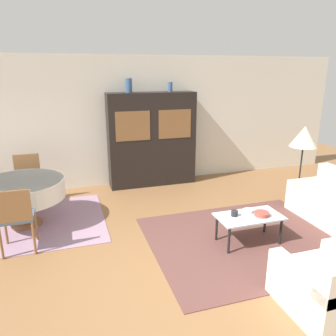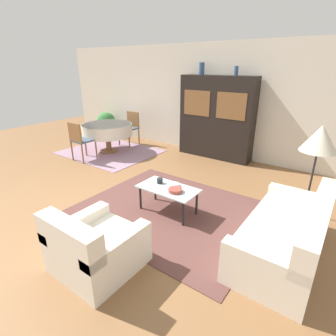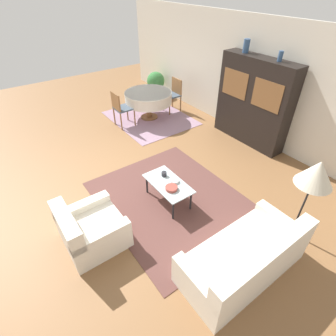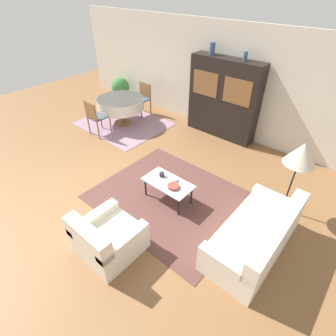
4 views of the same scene
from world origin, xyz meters
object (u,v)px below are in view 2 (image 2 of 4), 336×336
Objects in this scene: coffee_table at (168,190)px; vase_tall at (202,69)px; couch at (288,236)px; display_cabinet at (216,118)px; bowl_small at (175,185)px; armchair at (95,248)px; vase_short at (236,71)px; floor_lamp at (320,140)px; dining_chair_far at (130,126)px; dining_chair_near at (80,139)px; potted_plant at (106,123)px; cup at (160,181)px; bowl at (175,190)px; dining_table at (107,130)px.

coffee_table is 3.38× the size of vase_tall.
display_cabinet is (-2.42, 2.88, 0.70)m from couch.
coffee_table is 0.14m from bowl_small.
vase_short is at bearing 94.07° from armchair.
floor_lamp is 5.13× the size of vase_tall.
couch is 1.91× the size of dining_chair_far.
armchair is 0.93× the size of dining_chair_near.
display_cabinet is 3.84m from potted_plant.
dining_chair_far is at bearing 128.94° from armchair.
display_cabinet is at bearing -179.87° from vase_short.
couch is 9.04× the size of vase_short.
bowl_small is (0.70, -2.78, -0.54)m from display_cabinet.
vase_tall is (-2.89, 1.72, 0.90)m from floor_lamp.
dining_chair_near is at bearing -142.74° from vase_short.
coffee_table is 3.02m from display_cabinet.
vase_tall reaches higher than dining_chair_near.
armchair is at bearing -42.93° from potted_plant.
cup reaches higher than coffee_table.
vase_short is at bearing 96.04° from bowl_small.
dining_chair_near is (-3.11, 0.71, 0.18)m from coffee_table.
armchair is 4.49m from display_cabinet.
cup is (0.45, -2.83, -0.52)m from display_cabinet.
vase_short reaches higher than potted_plant.
dining_chair_near is at bearing -56.17° from potted_plant.
bowl_small is at bearing -148.52° from floor_lamp.
dining_chair_near reaches higher than couch.
display_cabinet reaches higher than dining_chair_far.
bowl_small is at bearing -30.04° from potted_plant.
display_cabinet is at bearing -169.64° from dining_chair_far.
dining_chair_far is at bearing 165.44° from floor_lamp.
bowl_small is 0.53× the size of vase_tall.
dining_chair_far is at bearing 90.00° from dining_chair_near.
display_cabinet reaches higher than coffee_table.
vase_tall is at bearing -167.31° from dining_chair_far.
couch is 4.46m from vase_tall.
armchair is 0.44× the size of display_cabinet.
potted_plant reaches higher than armchair.
couch is 1.61m from bowl.
armchair and dining_table have the same top height.
floor_lamp is (2.43, -1.72, 0.22)m from display_cabinet.
bowl_small is 0.19× the size of potted_plant.
dining_chair_near is 0.65× the size of floor_lamp.
display_cabinet is 1.52× the size of dining_table.
potted_plant is at bearing -177.31° from display_cabinet.
coffee_table is at bearing -77.29° from display_cabinet.
armchair is at bearing -34.74° from dining_chair_near.
dining_table is 6.60× the size of vase_short.
bowl is 0.76× the size of vase_tall.
dining_chair_near is at bearing 169.21° from bowl_small.
dining_chair_far is 5.09m from floor_lamp.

